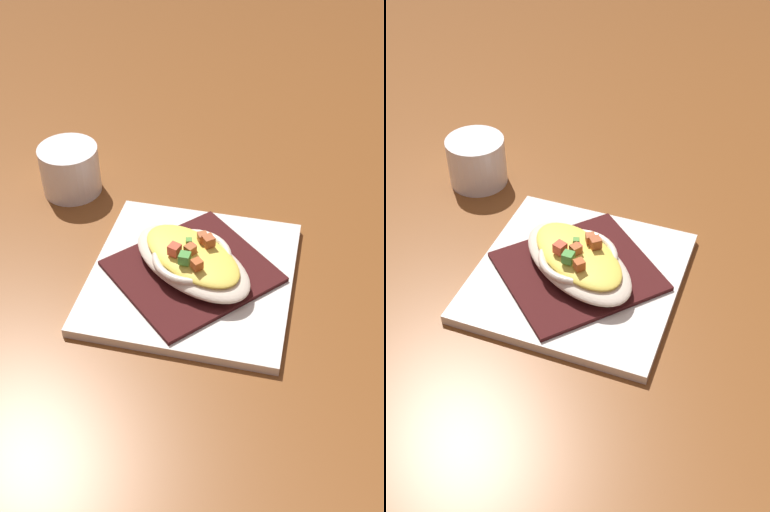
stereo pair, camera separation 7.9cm
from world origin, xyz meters
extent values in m
plane|color=brown|center=(0.00, 0.00, 0.00)|extent=(2.60, 2.60, 0.00)
cube|color=white|center=(0.00, 0.00, 0.01)|extent=(0.30, 0.30, 0.01)
cube|color=#3E1515|center=(0.00, 0.00, 0.02)|extent=(0.25, 0.25, 0.01)
ellipsoid|color=beige|center=(0.00, 0.00, 0.03)|extent=(0.16, 0.21, 0.03)
torus|color=beige|center=(0.00, 0.00, 0.04)|extent=(0.14, 0.14, 0.01)
ellipsoid|color=#F1D64F|center=(0.00, 0.00, 0.05)|extent=(0.13, 0.17, 0.02)
cube|color=#46943A|center=(0.02, 0.00, 0.06)|extent=(0.02, 0.02, 0.01)
cube|color=#D14A2F|center=(0.01, -0.02, 0.06)|extent=(0.02, 0.02, 0.01)
cube|color=red|center=(0.00, 0.00, 0.06)|extent=(0.01, 0.01, 0.01)
cube|color=#AF552C|center=(-0.02, 0.02, 0.06)|extent=(0.02, 0.02, 0.01)
cube|color=#AE592F|center=(-0.02, 0.01, 0.06)|extent=(0.02, 0.02, 0.01)
cube|color=#BA5525|center=(0.03, 0.02, 0.06)|extent=(0.02, 0.02, 0.01)
cube|color=#B0592B|center=(0.01, 0.00, 0.06)|extent=(0.02, 0.02, 0.01)
cube|color=#529436|center=(-0.01, -0.01, 0.06)|extent=(0.01, 0.01, 0.01)
cylinder|color=white|center=(-0.12, -0.25, 0.04)|extent=(0.09, 0.09, 0.08)
torus|color=white|center=(-0.16, -0.28, 0.04)|extent=(0.04, 0.04, 0.05)
cylinder|color=#4C2D14|center=(-0.12, -0.25, 0.02)|extent=(0.08, 0.08, 0.04)
camera|label=1|loc=(0.54, 0.22, 0.58)|focal=43.05mm
camera|label=2|loc=(0.51, 0.29, 0.58)|focal=43.05mm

